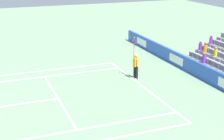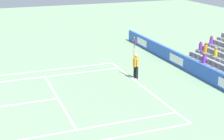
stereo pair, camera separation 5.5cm
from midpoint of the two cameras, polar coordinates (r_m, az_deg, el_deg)
line_baseline at (r=22.01m, az=5.18°, el=-2.74°), size 10.97×0.10×0.01m
line_service at (r=20.35m, az=-8.91°, el=-4.70°), size 8.23×0.10×0.01m
line_centre_service at (r=20.02m, az=-17.93°, el=-5.80°), size 0.10×6.40×0.01m
line_singles_sideline_left at (r=24.07m, az=-12.09°, el=-1.22°), size 0.10×11.89×0.01m
line_singles_sideline_right at (r=16.62m, az=-7.35°, el=-10.12°), size 0.10×11.89×0.01m
line_doubles_sideline_left at (r=25.35m, az=-12.59°, el=-0.25°), size 0.10×11.89×0.01m
line_centre_mark at (r=21.97m, az=4.95°, el=-2.77°), size 0.10×0.20×0.01m
sponsor_barrier at (r=23.98m, az=14.59°, el=-0.16°), size 23.88×0.22×1.05m
tennis_player at (r=23.01m, az=4.06°, el=0.84°), size 0.54×0.41×2.85m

